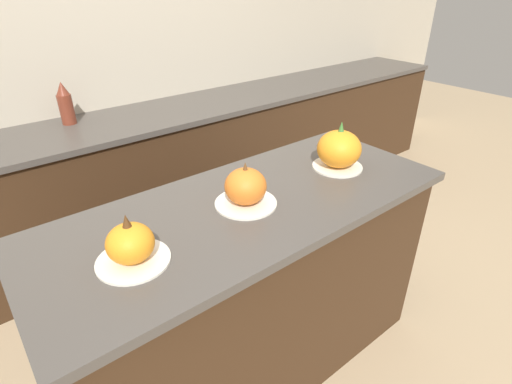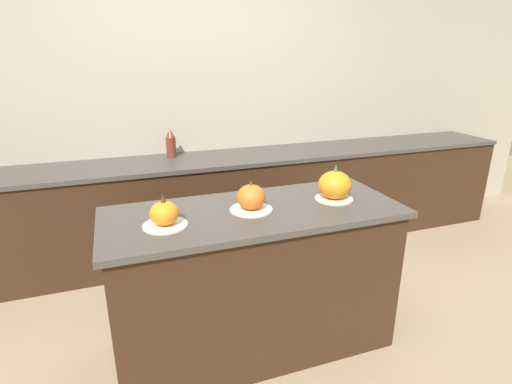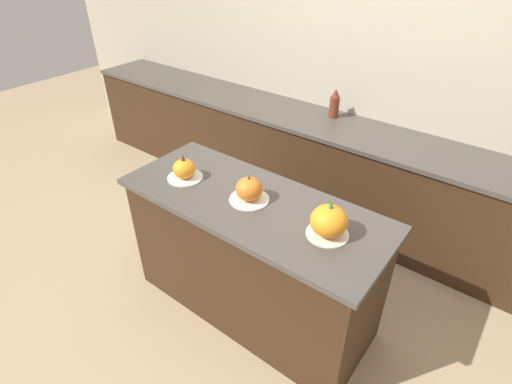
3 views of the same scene
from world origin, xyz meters
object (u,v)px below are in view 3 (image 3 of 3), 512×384
(pumpkin_cake_left, at_px, (184,170))
(pumpkin_cake_right, at_px, (329,222))
(pumpkin_cake_center, at_px, (249,190))
(bottle_tall, at_px, (335,104))

(pumpkin_cake_left, bearing_deg, pumpkin_cake_right, 3.41)
(pumpkin_cake_center, bearing_deg, pumpkin_cake_left, -173.55)
(pumpkin_cake_right, xyz_separation_m, bottle_tall, (-0.75, 1.45, 0.01))
(pumpkin_cake_center, height_order, bottle_tall, bottle_tall)
(pumpkin_cake_center, height_order, pumpkin_cake_right, pumpkin_cake_right)
(pumpkin_cake_right, bearing_deg, bottle_tall, 117.31)
(pumpkin_cake_center, relative_size, bottle_tall, 0.95)
(pumpkin_cake_left, height_order, pumpkin_cake_center, pumpkin_cake_center)
(pumpkin_cake_center, xyz_separation_m, pumpkin_cake_right, (0.52, 0.01, 0.02))
(pumpkin_cake_right, distance_m, bottle_tall, 1.64)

